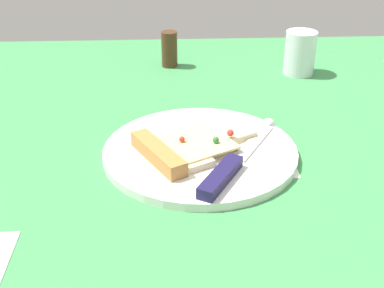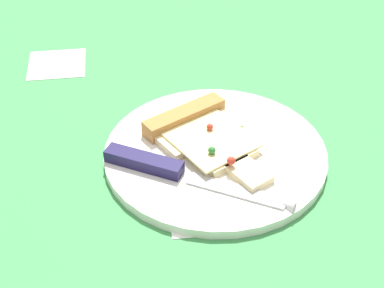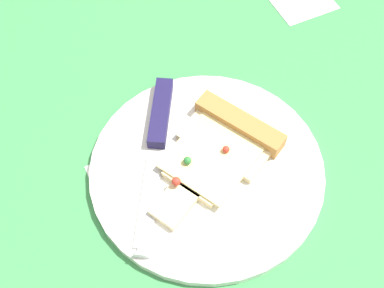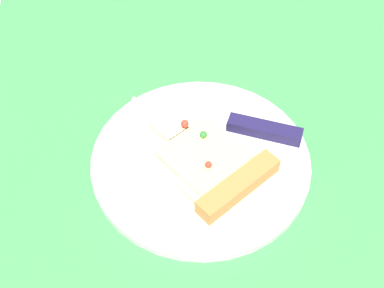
# 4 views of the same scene
# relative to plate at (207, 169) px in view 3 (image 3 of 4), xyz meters

# --- Properties ---
(ground_plane) EXTENTS (1.23, 1.23, 0.03)m
(ground_plane) POSITION_rel_plate_xyz_m (0.07, -0.03, -0.02)
(ground_plane) COLOR #3D8C4C
(ground_plane) RESTS_ON ground
(plate) EXTENTS (0.28, 0.28, 0.01)m
(plate) POSITION_rel_plate_xyz_m (0.00, 0.00, 0.00)
(plate) COLOR white
(plate) RESTS_ON ground_plane
(pizza_slice) EXTENTS (0.19, 0.15, 0.02)m
(pizza_slice) POSITION_rel_plate_xyz_m (-0.02, -0.01, 0.01)
(pizza_slice) COLOR beige
(pizza_slice) RESTS_ON plate
(knife) EXTENTS (0.14, 0.22, 0.02)m
(knife) POSITION_rel_plate_xyz_m (0.04, -0.05, 0.01)
(knife) COLOR silver
(knife) RESTS_ON plate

